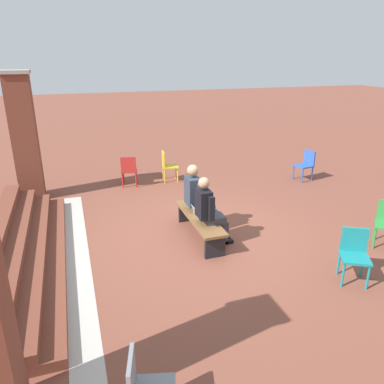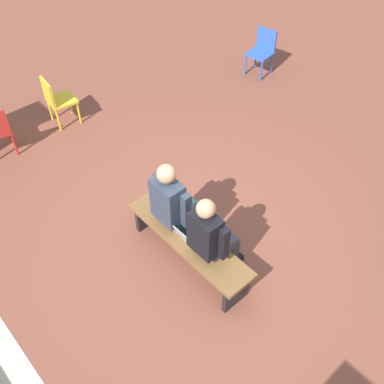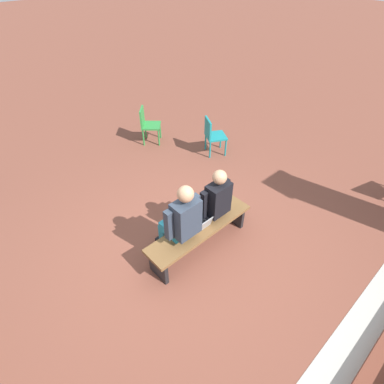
{
  "view_description": "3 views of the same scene",
  "coord_description": "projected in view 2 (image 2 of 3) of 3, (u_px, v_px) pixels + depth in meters",
  "views": [
    {
      "loc": [
        -6.3,
        2.31,
        3.38
      ],
      "look_at": [
        -0.22,
        0.3,
        1.01
      ],
      "focal_mm": 35.0,
      "sensor_mm": 36.0,
      "label": 1
    },
    {
      "loc": [
        -2.63,
        2.31,
        4.58
      ],
      "look_at": [
        0.01,
        -0.06,
        1.0
      ],
      "focal_mm": 42.0,
      "sensor_mm": 36.0,
      "label": 2
    },
    {
      "loc": [
        2.06,
        2.31,
        3.68
      ],
      "look_at": [
        -0.35,
        -0.33,
        0.72
      ],
      "focal_mm": 28.0,
      "sensor_mm": 36.0,
      "label": 3
    }
  ],
  "objects": [
    {
      "name": "ground_plane",
      "position": [
        189.0,
        250.0,
        5.72
      ],
      "size": [
        60.0,
        60.0,
        0.0
      ],
      "primitive_type": "plane",
      "color": "brown"
    },
    {
      "name": "concrete_strip",
      "position": [
        18.0,
        384.0,
        4.52
      ],
      "size": [
        6.03,
        0.4,
        0.01
      ],
      "primitive_type": "cube",
      "color": "#B7B2A8",
      "rests_on": "ground"
    },
    {
      "name": "bench",
      "position": [
        189.0,
        242.0,
        5.35
      ],
      "size": [
        1.8,
        0.44,
        0.45
      ],
      "color": "brown",
      "rests_on": "ground"
    },
    {
      "name": "person_student",
      "position": [
        212.0,
        236.0,
        4.97
      ],
      "size": [
        0.53,
        0.68,
        1.33
      ],
      "color": "#383842",
      "rests_on": "ground"
    },
    {
      "name": "person_adult",
      "position": [
        175.0,
        203.0,
        5.28
      ],
      "size": [
        0.57,
        0.72,
        1.39
      ],
      "color": "teal",
      "rests_on": "ground"
    },
    {
      "name": "laptop",
      "position": [
        187.0,
        234.0,
        5.25
      ],
      "size": [
        0.32,
        0.29,
        0.21
      ],
      "color": "#9EA0A5",
      "rests_on": "bench"
    },
    {
      "name": "plastic_chair_near_bench_left",
      "position": [
        262.0,
        49.0,
        8.44
      ],
      "size": [
        0.48,
        0.48,
        0.84
      ],
      "color": "#2D56B7",
      "rests_on": "ground"
    },
    {
      "name": "plastic_chair_near_bench_right",
      "position": [
        57.0,
        99.0,
        7.27
      ],
      "size": [
        0.47,
        0.47,
        0.84
      ],
      "color": "gold",
      "rests_on": "ground"
    }
  ]
}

